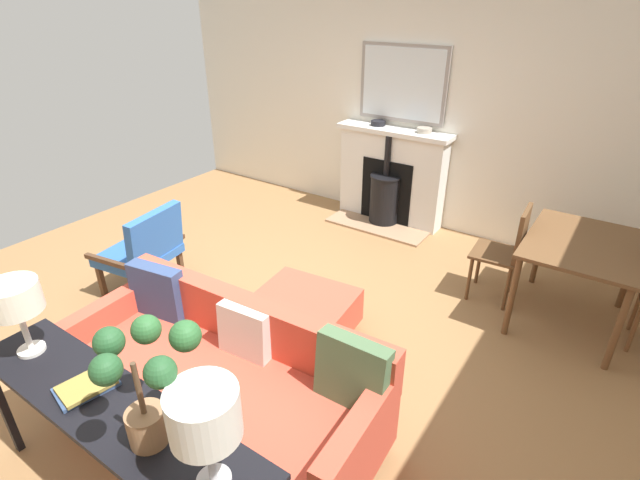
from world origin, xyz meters
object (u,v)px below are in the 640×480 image
at_px(mantel_bowl_near, 378,123).
at_px(mantel_bowl_far, 424,130).
at_px(ottoman, 304,312).
at_px(potted_plant, 145,374).
at_px(armchair_accent, 145,248).
at_px(dining_chair_near_fireplace, 508,247).
at_px(book_stack, 86,386).
at_px(dining_table, 582,253).
at_px(table_lamp_far_end, 204,416).
at_px(sofa, 225,379).
at_px(fireplace, 390,181).
at_px(console_table, 113,418).
at_px(table_lamp_near_end, 14,300).

height_order(mantel_bowl_near, mantel_bowl_far, same).
xyz_separation_m(ottoman, potted_plant, (1.66, 0.43, 0.86)).
height_order(armchair_accent, dining_chair_near_fireplace, dining_chair_near_fireplace).
bearing_deg(book_stack, potted_plant, 91.70).
xyz_separation_m(mantel_bowl_near, dining_table, (1.00, 2.38, -0.50)).
distance_m(mantel_bowl_near, mantel_bowl_far, 0.56).
xyz_separation_m(armchair_accent, book_stack, (1.42, 1.47, 0.31)).
bearing_deg(table_lamp_far_end, book_stack, -90.34).
distance_m(sofa, ottoman, 0.98).
bearing_deg(dining_chair_near_fireplace, dining_table, 89.48).
height_order(fireplace, ottoman, fireplace).
xyz_separation_m(table_lamp_far_end, dining_chair_near_fireplace, (-3.09, 0.35, -0.57)).
xyz_separation_m(sofa, ottoman, (-0.97, -0.10, -0.12)).
xyz_separation_m(book_stack, dining_table, (-3.08, 1.77, -0.12)).
relative_size(console_table, book_stack, 5.98).
relative_size(fireplace, table_lamp_near_end, 3.12).
height_order(armchair_accent, potted_plant, potted_plant).
bearing_deg(console_table, table_lamp_far_end, 90.00).
height_order(armchair_accent, table_lamp_near_end, table_lamp_near_end).
bearing_deg(mantel_bowl_far, armchair_accent, -28.21).
height_order(fireplace, mantel_bowl_near, mantel_bowl_near).
xyz_separation_m(mantel_bowl_far, potted_plant, (4.07, 0.56, -0.05)).
relative_size(console_table, dining_chair_near_fireplace, 2.05).
relative_size(fireplace, mantel_bowl_far, 8.25).
distance_m(mantel_bowl_near, console_table, 4.20).
bearing_deg(console_table, ottoman, -176.44).
height_order(fireplace, book_stack, fireplace).
distance_m(console_table, potted_plant, 0.55).
relative_size(table_lamp_near_end, table_lamp_far_end, 0.90).
xyz_separation_m(mantel_bowl_near, book_stack, (4.09, 0.61, -0.39)).
bearing_deg(armchair_accent, book_stack, 46.16).
height_order(table_lamp_near_end, table_lamp_far_end, table_lamp_far_end).
height_order(dining_table, dining_chair_near_fireplace, dining_chair_near_fireplace).
height_order(table_lamp_near_end, dining_chair_near_fireplace, table_lamp_near_end).
xyz_separation_m(table_lamp_near_end, table_lamp_far_end, (0.00, 1.38, 0.03)).
height_order(sofa, table_lamp_far_end, table_lamp_far_end).
xyz_separation_m(table_lamp_near_end, potted_plant, (-0.02, 1.02, 0.03)).
height_order(mantel_bowl_far, ottoman, mantel_bowl_far).
distance_m(sofa, potted_plant, 1.07).
xyz_separation_m(fireplace, dining_table, (0.95, 2.16, 0.14)).
bearing_deg(mantel_bowl_far, dining_table, 61.10).
distance_m(console_table, dining_chair_near_fireplace, 3.27).
bearing_deg(potted_plant, table_lamp_near_end, -88.85).
distance_m(table_lamp_far_end, potted_plant, 0.36).
distance_m(table_lamp_near_end, book_stack, 0.59).
distance_m(armchair_accent, dining_chair_near_fireplace, 3.18).
relative_size(book_stack, dining_table, 0.30).
xyz_separation_m(mantel_bowl_near, dining_chair_near_fireplace, (1.00, 1.83, -0.62)).
relative_size(mantel_bowl_near, book_stack, 0.54).
distance_m(armchair_accent, table_lamp_near_end, 1.83).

